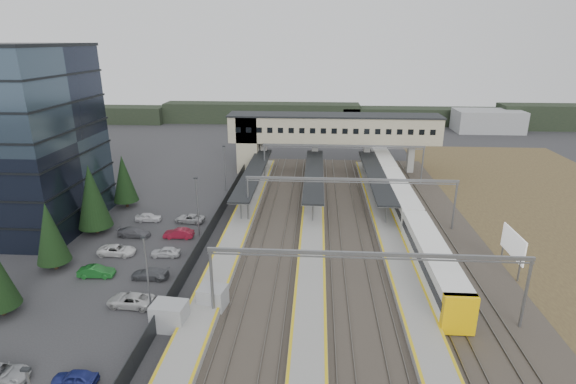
# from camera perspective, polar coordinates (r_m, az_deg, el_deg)

# --- Properties ---
(ground) EXTENTS (220.00, 220.00, 0.00)m
(ground) POSITION_cam_1_polar(r_m,az_deg,el_deg) (50.83, -5.14, -10.44)
(ground) COLOR #2B2B2D
(ground) RESTS_ON ground
(conifer_row) EXTENTS (4.42, 49.82, 9.50)m
(conifer_row) POSITION_cam_1_polar(r_m,az_deg,el_deg) (53.41, -30.15, -5.81)
(conifer_row) COLOR black
(conifer_row) RESTS_ON ground
(car_park) EXTENTS (10.70, 44.45, 1.29)m
(car_park) POSITION_cam_1_polar(r_m,az_deg,el_deg) (50.76, -21.45, -11.04)
(car_park) COLOR silver
(car_park) RESTS_ON ground
(lampposts) EXTENTS (0.50, 53.25, 8.07)m
(lampposts) POSITION_cam_1_polar(r_m,az_deg,el_deg) (51.77, -13.89, -5.02)
(lampposts) COLOR slate
(lampposts) RESTS_ON ground
(fence) EXTENTS (0.08, 90.00, 2.00)m
(fence) POSITION_cam_1_polar(r_m,az_deg,el_deg) (55.99, -11.03, -6.67)
(fence) COLOR #26282B
(fence) RESTS_ON ground
(relay_cabin_near) EXTENTS (3.21, 2.49, 2.51)m
(relay_cabin_near) POSITION_cam_1_polar(r_m,az_deg,el_deg) (43.14, -14.78, -14.95)
(relay_cabin_near) COLOR gray
(relay_cabin_near) RESTS_ON ground
(relay_cabin_far) EXTENTS (2.86, 2.52, 2.32)m
(relay_cabin_far) POSITION_cam_1_polar(r_m,az_deg,el_deg) (45.01, -9.51, -13.14)
(relay_cabin_far) COLOR gray
(relay_cabin_far) RESTS_ON ground
(rail_corridor) EXTENTS (34.00, 90.00, 0.92)m
(rail_corridor) POSITION_cam_1_polar(r_m,az_deg,el_deg) (54.60, 5.48, -7.91)
(rail_corridor) COLOR #332C26
(rail_corridor) RESTS_ON ground
(canopies) EXTENTS (23.10, 30.00, 3.28)m
(canopies) POSITION_cam_1_polar(r_m,az_deg,el_deg) (73.76, 3.34, 2.39)
(canopies) COLOR black
(canopies) RESTS_ON ground
(footbridge) EXTENTS (40.40, 6.40, 11.20)m
(footbridge) POSITION_cam_1_polar(r_m,az_deg,el_deg) (87.38, 3.96, 7.70)
(footbridge) COLOR tan
(footbridge) RESTS_ON ground
(gantries) EXTENTS (28.40, 62.28, 7.17)m
(gantries) POSITION_cam_1_polar(r_m,az_deg,el_deg) (50.59, 8.76, -3.20)
(gantries) COLOR slate
(gantries) RESTS_ON ground
(train) EXTENTS (2.96, 61.79, 3.72)m
(train) POSITION_cam_1_polar(r_m,az_deg,el_deg) (69.63, 14.01, -0.73)
(train) COLOR white
(train) RESTS_ON ground
(billboard) EXTENTS (0.27, 5.68, 4.77)m
(billboard) POSITION_cam_1_polar(r_m,az_deg,el_deg) (55.84, 26.68, -6.07)
(billboard) COLOR slate
(billboard) RESTS_ON ground
(treeline_far) EXTENTS (170.00, 19.00, 7.00)m
(treeline_far) POSITION_cam_1_polar(r_m,az_deg,el_deg) (138.73, 10.69, 9.50)
(treeline_far) COLOR black
(treeline_far) RESTS_ON ground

